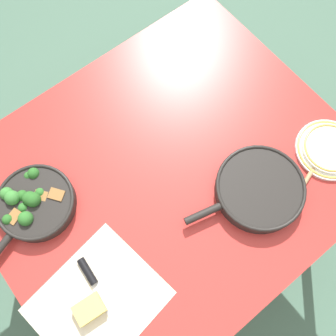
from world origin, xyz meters
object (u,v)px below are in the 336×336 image
dinner_plate_stack (329,149)px  wooden_spoon (306,181)px  grater_knife (97,287)px  cheese_block (89,309)px  skillet_broccoli (33,203)px  skillet_eggs (259,189)px

dinner_plate_stack → wooden_spoon: bearing=-167.4°
grater_knife → cheese_block: (-0.05, -0.04, 0.01)m
skillet_broccoli → skillet_eggs: bearing=126.0°
grater_knife → skillet_eggs: bearing=86.3°
skillet_eggs → grater_knife: 0.58m
skillet_eggs → grater_knife: skillet_eggs is taller
grater_knife → wooden_spoon: bearing=82.2°
cheese_block → grater_knife: bearing=37.3°
wooden_spoon → grater_knife: (-0.73, 0.15, 0.00)m
wooden_spoon → dinner_plate_stack: bearing=176.4°
wooden_spoon → cheese_block: bearing=-24.5°
wooden_spoon → dinner_plate_stack: (0.14, 0.03, 0.01)m
skillet_eggs → dinner_plate_stack: (0.29, -0.04, -0.01)m
dinner_plate_stack → skillet_eggs: bearing=171.6°
dinner_plate_stack → grater_knife: bearing=172.1°
cheese_block → dinner_plate_stack: (0.92, -0.08, -0.01)m
grater_knife → dinner_plate_stack: 0.87m
grater_knife → cheese_block: 0.06m
grater_knife → dinner_plate_stack: dinner_plate_stack is taller
skillet_eggs → wooden_spoon: size_ratio=1.10×
wooden_spoon → grater_knife: grater_knife is taller
skillet_eggs → dinner_plate_stack: bearing=-174.3°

